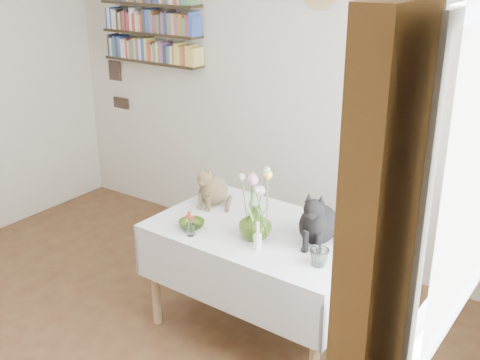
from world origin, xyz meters
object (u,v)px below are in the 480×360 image
Objects in this scene: flower_vase at (255,223)px; black_cat at (319,214)px; dining_table at (262,255)px; tabby_cat at (213,184)px; bookshelf_unit at (150,8)px.

black_cat is at bearing 28.32° from flower_vase.
tabby_cat is (-0.48, 0.14, 0.32)m from dining_table.
tabby_cat is 0.84m from black_cat.
dining_table is 2.46m from bookshelf_unit.
bookshelf_unit is at bearing 140.95° from black_cat.
tabby_cat is at bearing 163.70° from dining_table.
tabby_cat reaches higher than dining_table.
dining_table is 6.76× the size of flower_vase.
black_cat reaches higher than flower_vase.
black_cat is at bearing -25.03° from bookshelf_unit.
black_cat is 2.57m from bookshelf_unit.
bookshelf_unit reaches higher than flower_vase.
tabby_cat is 1.89m from bookshelf_unit.
flower_vase is (0.51, -0.27, -0.04)m from tabby_cat.
tabby_cat is at bearing -34.41° from bookshelf_unit.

